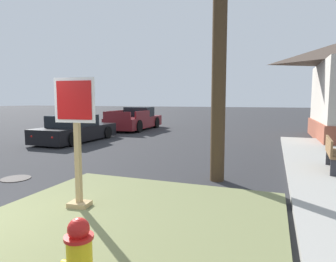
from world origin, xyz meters
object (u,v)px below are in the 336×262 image
Objects in this scene: manhole_cover at (16,179)px; pickup_truck_maroon at (135,120)px; street_bench at (334,153)px; stop_sign at (77,144)px; parked_sedan_black at (75,130)px.

pickup_truck_maroon is at bearing 102.63° from manhole_cover.
pickup_truck_maroon reaches higher than street_bench.
stop_sign is 3.27m from manhole_cover.
stop_sign is 1.47× the size of street_bench.
stop_sign is at bearing -51.87° from parked_sedan_black.
parked_sedan_black is at bearing -91.28° from pickup_truck_maroon.
parked_sedan_black reaches higher than street_bench.
pickup_truck_maroon reaches higher than parked_sedan_black.
parked_sedan_black is (-5.64, 7.18, -0.65)m from stop_sign.
parked_sedan_black is (-2.83, 5.98, 0.53)m from manhole_cover.
stop_sign is 14.34m from pickup_truck_maroon.
stop_sign reaches higher than manhole_cover.
manhole_cover is at bearing -64.67° from parked_sedan_black.
manhole_cover is 0.16× the size of parked_sedan_black.
pickup_truck_maroon is (-2.70, 12.03, 0.61)m from manhole_cover.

